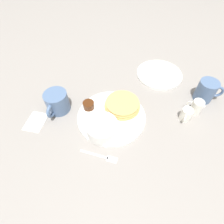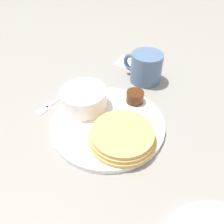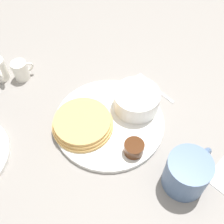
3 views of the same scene
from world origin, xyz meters
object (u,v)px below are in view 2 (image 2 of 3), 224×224
bowl (84,98)px  fork (52,103)px  plate (108,123)px  coffee_mug (145,67)px

bowl → fork: bowl is taller
plate → coffee_mug: size_ratio=2.20×
bowl → plate: bearing=173.6°
coffee_mug → fork: (0.14, 0.24, -0.04)m
fork → coffee_mug: bearing=-119.9°
fork → bowl: bearing=-158.4°
coffee_mug → fork: bearing=60.1°
coffee_mug → fork: size_ratio=0.92×
plate → coffee_mug: (0.03, -0.22, 0.04)m
plate → bowl: bowl is taller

